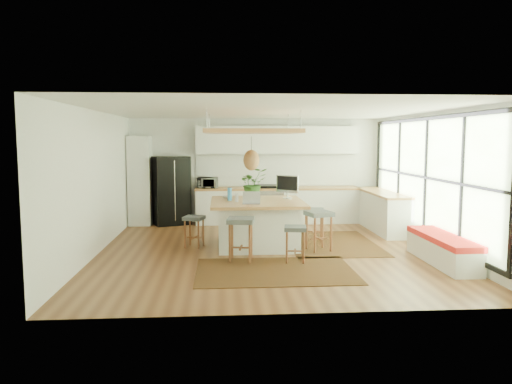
{
  "coord_description": "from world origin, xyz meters",
  "views": [
    {
      "loc": [
        -0.9,
        -9.36,
        2.16
      ],
      "look_at": [
        -0.2,
        0.5,
        1.1
      ],
      "focal_mm": 34.45,
      "sensor_mm": 36.0,
      "label": 1
    }
  ],
  "objects": [
    {
      "name": "pantry",
      "position": [
        -2.95,
        3.18,
        1.12
      ],
      "size": [
        0.55,
        0.6,
        2.25
      ],
      "primitive_type": "cube",
      "color": "silver",
      "rests_on": "floor"
    },
    {
      "name": "range",
      "position": [
        0.3,
        3.18,
        0.5
      ],
      "size": [
        0.76,
        0.62,
        1.0
      ],
      "primitive_type": null,
      "color": "#A5A5AA",
      "rests_on": "floor"
    },
    {
      "name": "laptop",
      "position": [
        -0.33,
        -0.08,
        1.05
      ],
      "size": [
        0.37,
        0.39,
        0.25
      ],
      "primitive_type": null,
      "rotation": [
        0.0,
        0.0,
        -0.11
      ],
      "color": "#A5A5AA",
      "rests_on": "island"
    },
    {
      "name": "wall_right",
      "position": [
        3.25,
        0.0,
        1.35
      ],
      "size": [
        0.0,
        7.0,
        7.0
      ],
      "primitive_type": "plane",
      "rotation": [
        1.57,
        0.0,
        -1.57
      ],
      "color": "white",
      "rests_on": "ground"
    },
    {
      "name": "upper_cabinets",
      "position": [
        0.55,
        3.32,
        2.15
      ],
      "size": [
        4.2,
        0.34,
        0.7
      ],
      "primitive_type": "cube",
      "color": "silver",
      "rests_on": "wall_back"
    },
    {
      "name": "rug_right",
      "position": [
        1.37,
        0.57,
        0.01
      ],
      "size": [
        1.8,
        2.6,
        0.01
      ],
      "primitive_type": "cube",
      "color": "black",
      "rests_on": "floor"
    },
    {
      "name": "right_counter_base",
      "position": [
        2.93,
        2.0,
        0.44
      ],
      "size": [
        0.6,
        2.5,
        0.88
      ],
      "primitive_type": "cube",
      "color": "silver",
      "rests_on": "floor"
    },
    {
      "name": "island_bowl",
      "position": [
        -0.77,
        0.9,
        0.96
      ],
      "size": [
        0.28,
        0.28,
        0.06
      ],
      "primitive_type": "imported",
      "rotation": [
        0.0,
        0.0,
        -0.22
      ],
      "color": "white",
      "rests_on": "island"
    },
    {
      "name": "rug_near",
      "position": [
        -0.02,
        -1.51,
        0.01
      ],
      "size": [
        2.6,
        1.8,
        0.01
      ],
      "primitive_type": "cube",
      "color": "black",
      "rests_on": "floor"
    },
    {
      "name": "wall_front",
      "position": [
        0.0,
        -3.5,
        1.35
      ],
      "size": [
        6.5,
        0.0,
        6.5
      ],
      "primitive_type": "plane",
      "rotation": [
        -1.57,
        0.0,
        0.0
      ],
      "color": "white",
      "rests_on": "ground"
    },
    {
      "name": "ceiling_panel",
      "position": [
        -0.3,
        0.4,
        2.05
      ],
      "size": [
        1.86,
        1.86,
        0.8
      ],
      "primitive_type": null,
      "color": "#A46A3A",
      "rests_on": "ceiling"
    },
    {
      "name": "wall_back",
      "position": [
        0.0,
        3.5,
        1.35
      ],
      "size": [
        6.5,
        0.0,
        6.5
      ],
      "primitive_type": "plane",
      "rotation": [
        1.57,
        0.0,
        0.0
      ],
      "color": "white",
      "rests_on": "ground"
    },
    {
      "name": "ceiling",
      "position": [
        0.0,
        0.0,
        2.7
      ],
      "size": [
        7.0,
        7.0,
        0.0
      ],
      "primitive_type": "plane",
      "rotation": [
        3.14,
        0.0,
        0.0
      ],
      "color": "white",
      "rests_on": "ground"
    },
    {
      "name": "island",
      "position": [
        -0.18,
        0.42,
        0.47
      ],
      "size": [
        1.85,
        1.85,
        0.93
      ],
      "primitive_type": null,
      "color": "#A46A3A",
      "rests_on": "floor"
    },
    {
      "name": "floor",
      "position": [
        0.0,
        0.0,
        0.0
      ],
      "size": [
        7.0,
        7.0,
        0.0
      ],
      "primitive_type": "plane",
      "color": "#5C321A",
      "rests_on": "ground"
    },
    {
      "name": "island_bottle_0",
      "position": [
        -0.73,
        0.52,
        1.03
      ],
      "size": [
        0.07,
        0.07,
        0.19
      ],
      "primitive_type": "cylinder",
      "color": "#3791DF",
      "rests_on": "island"
    },
    {
      "name": "microwave",
      "position": [
        -1.25,
        3.15,
        1.09
      ],
      "size": [
        0.53,
        0.34,
        0.33
      ],
      "primitive_type": "imported",
      "rotation": [
        0.0,
        0.0,
        -0.15
      ],
      "color": "#A5A5AA",
      "rests_on": "back_counter_top"
    },
    {
      "name": "back_counter_base",
      "position": [
        0.55,
        3.18,
        0.44
      ],
      "size": [
        4.2,
        0.6,
        0.88
      ],
      "primitive_type": "cube",
      "color": "silver",
      "rests_on": "floor"
    },
    {
      "name": "stool_near_left",
      "position": [
        -0.56,
        -0.77,
        0.35
      ],
      "size": [
        0.52,
        0.52,
        0.78
      ],
      "primitive_type": null,
      "rotation": [
        0.0,
        0.0,
        -0.14
      ],
      "color": "#454A4C",
      "rests_on": "floor"
    },
    {
      "name": "stool_right_front",
      "position": [
        0.98,
        -0.07,
        0.35
      ],
      "size": [
        0.57,
        0.57,
        0.78
      ],
      "primitive_type": null,
      "rotation": [
        0.0,
        0.0,
        1.85
      ],
      "color": "#454A4C",
      "rests_on": "floor"
    },
    {
      "name": "island_plant",
      "position": [
        -0.24,
        0.87,
        1.18
      ],
      "size": [
        0.78,
        0.81,
        0.5
      ],
      "primitive_type": "imported",
      "rotation": [
        0.0,
        0.0,
        0.41
      ],
      "color": "#1E4C19",
      "rests_on": "island"
    },
    {
      "name": "window_bench",
      "position": [
        2.95,
        -1.2,
        0.25
      ],
      "size": [
        0.52,
        2.0,
        0.5
      ],
      "primitive_type": null,
      "color": "silver",
      "rests_on": "floor"
    },
    {
      "name": "backsplash",
      "position": [
        0.55,
        3.48,
        1.35
      ],
      "size": [
        4.2,
        0.02,
        0.8
      ],
      "primitive_type": "cube",
      "color": "white",
      "rests_on": "wall_back"
    },
    {
      "name": "stool_near_right",
      "position": [
        0.39,
        -0.93,
        0.35
      ],
      "size": [
        0.43,
        0.43,
        0.64
      ],
      "primitive_type": null,
      "rotation": [
        0.0,
        0.0,
        -0.15
      ],
      "color": "#454A4C",
      "rests_on": "floor"
    },
    {
      "name": "stool_left_side",
      "position": [
        -1.45,
        0.42,
        0.35
      ],
      "size": [
        0.47,
        0.47,
        0.63
      ],
      "primitive_type": null,
      "rotation": [
        0.0,
        0.0,
        -1.87
      ],
      "color": "#454A4C",
      "rests_on": "floor"
    },
    {
      "name": "monitor",
      "position": [
        0.47,
        0.74,
        1.19
      ],
      "size": [
        0.54,
        0.49,
        0.5
      ],
      "primitive_type": null,
      "rotation": [
        0.0,
        0.0,
        -0.68
      ],
      "color": "#A5A5AA",
      "rests_on": "island"
    },
    {
      "name": "wall_left",
      "position": [
        -3.25,
        0.0,
        1.35
      ],
      "size": [
        0.0,
        7.0,
        7.0
      ],
      "primitive_type": "plane",
      "rotation": [
        1.57,
        0.0,
        1.57
      ],
      "color": "white",
      "rests_on": "ground"
    },
    {
      "name": "window_wall",
      "position": [
        3.22,
        0.0,
        1.4
      ],
      "size": [
        0.1,
        6.2,
        2.6
      ],
      "primitive_type": null,
      "color": "black",
      "rests_on": "wall_right"
    },
    {
      "name": "right_counter_top",
      "position": [
        2.93,
        2.0,
        0.9
      ],
      "size": [
        0.64,
        2.54,
        0.05
      ],
      "primitive_type": "cube",
      "color": "#A46A3A",
      "rests_on": "right_counter_base"
    },
    {
      "name": "fridge",
      "position": [
        -2.18,
        3.18,
        0.93
      ],
      "size": [
        1.05,
        0.94,
        1.74
      ],
      "primitive_type": null,
      "rotation": [
        0.0,
        0.0,
        0.37
      ],
      "color": "black",
      "rests_on": "floor"
    },
    {
      "name": "back_counter_top",
      "position": [
        0.55,
        3.18,
        0.9
      ],
      "size": [
        4.24,
        0.64,
        0.05
      ],
      "primitive_type": "cube",
      "color": "#A46A3A",
      "rests_on": "back_counter_base"
    },
    {
      "name": "island_bottle_1",
      "position": [
        -0.58,
        0.27,
        1.03
      ],
      "size": [
        0.07,
        0.07,
        0.19
      ],
      "primitive_type": "cylinder",
      "color": "white",
      "rests_on": "island"
    },
    {
      "name": "stool_right_back",
      "position": [
        1.04,
        0.75,
        0.35
      ],
      "size": [
        0.49,
        0.49,
        0.71
      ],
      "primitive_type": null,
      "rotation": [
        0.0,
        0.0,
        1.38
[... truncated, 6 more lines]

